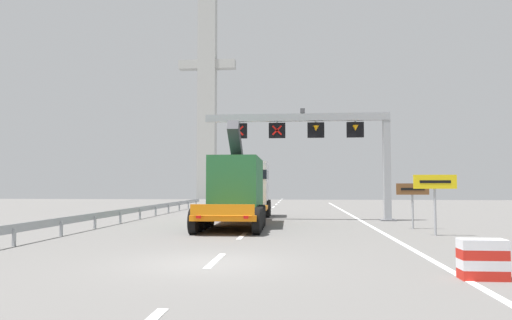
{
  "coord_description": "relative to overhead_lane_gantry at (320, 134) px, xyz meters",
  "views": [
    {
      "loc": [
        2.46,
        -12.63,
        2.11
      ],
      "look_at": [
        0.09,
        14.28,
        3.55
      ],
      "focal_mm": 32.94,
      "sensor_mm": 36.0,
      "label": 1
    }
  ],
  "objects": [
    {
      "name": "bridge_pylon_distant",
      "position": [
        -15.55,
        44.07,
        12.24
      ],
      "size": [
        9.0,
        2.0,
        34.18
      ],
      "color": "#B7B7B2",
      "rests_on": "ground"
    },
    {
      "name": "lane_markings",
      "position": [
        -3.67,
        10.13,
        -5.23
      ],
      "size": [
        0.2,
        66.7,
        0.01
      ],
      "color": "silver",
      "rests_on": "ground"
    },
    {
      "name": "crash_barrier_striped",
      "position": [
        2.73,
        -17.56,
        -4.79
      ],
      "size": [
        1.0,
        0.51,
        0.9
      ],
      "color": "red",
      "rests_on": "ground"
    },
    {
      "name": "edge_line_right",
      "position": [
        2.35,
        -3.92,
        -5.23
      ],
      "size": [
        0.2,
        63.0,
        0.01
      ],
      "primitive_type": "cube",
      "color": "silver",
      "rests_on": "ground"
    },
    {
      "name": "guardrail_left",
      "position": [
        -11.2,
        -0.02,
        -4.67
      ],
      "size": [
        0.13,
        35.82,
        0.76
      ],
      "color": "#999EA3",
      "rests_on": "ground"
    },
    {
      "name": "ground",
      "position": [
        -3.85,
        -15.92,
        -5.24
      ],
      "size": [
        112.0,
        112.0,
        0.0
      ],
      "primitive_type": "plane",
      "color": "slate"
    },
    {
      "name": "exit_sign_yellow",
      "position": [
        4.36,
        -8.28,
        -3.26
      ],
      "size": [
        1.77,
        0.15,
        2.54
      ],
      "color": "#9EA0A5",
      "rests_on": "ground"
    },
    {
      "name": "tourist_info_sign_brown",
      "position": [
        4.16,
        -5.3,
        -3.56
      ],
      "size": [
        1.55,
        0.15,
        2.19
      ],
      "color": "#9EA0A5",
      "rests_on": "ground"
    },
    {
      "name": "heavy_haul_truck_orange",
      "position": [
        -4.6,
        -1.27,
        -3.25
      ],
      "size": [
        3.19,
        14.1,
        5.3
      ],
      "color": "orange",
      "rests_on": "ground"
    },
    {
      "name": "overhead_lane_gantry",
      "position": [
        0.0,
        0.0,
        0.0
      ],
      "size": [
        11.42,
        0.9,
        6.77
      ],
      "color": "#9EA0A5",
      "rests_on": "ground"
    }
  ]
}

